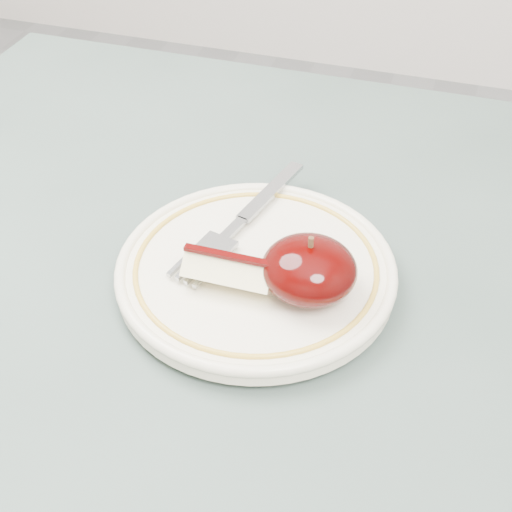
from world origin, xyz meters
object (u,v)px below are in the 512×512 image
(table, at_px, (260,454))
(apple_half, at_px, (309,269))
(fork, at_px, (241,221))
(plate, at_px, (256,270))

(table, xyz_separation_m, apple_half, (0.01, 0.08, 0.13))
(apple_half, height_order, fork, apple_half)
(plate, height_order, fork, fork)
(apple_half, distance_m, fork, 0.09)
(table, distance_m, plate, 0.14)
(fork, bearing_deg, apple_half, -116.09)
(plate, bearing_deg, apple_half, -18.70)
(table, distance_m, apple_half, 0.15)
(plate, height_order, apple_half, apple_half)
(plate, bearing_deg, table, -70.40)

